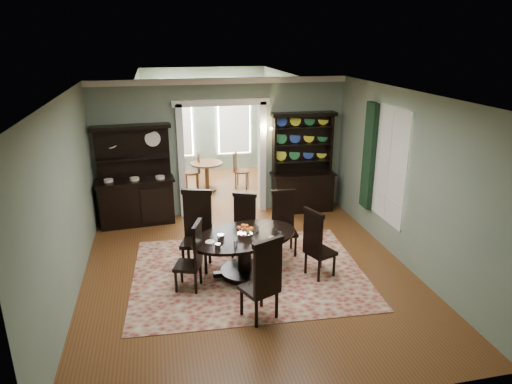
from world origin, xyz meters
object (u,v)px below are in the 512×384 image
Objects in this scene: parlor_table at (207,173)px; welsh_dresser at (302,176)px; sideboard at (136,190)px; dining_table at (244,247)px.

welsh_dresser is at bearing -42.07° from parlor_table.
sideboard is 2.48m from parlor_table.
welsh_dresser is at bearing 37.78° from dining_table.
sideboard is 2.57× the size of parlor_table.
welsh_dresser is 2.73× the size of parlor_table.
sideboard is 0.94× the size of welsh_dresser.
sideboard is at bearing 106.29° from dining_table.
sideboard reaches higher than dining_table.
sideboard is 3.69m from welsh_dresser.
welsh_dresser reaches higher than dining_table.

